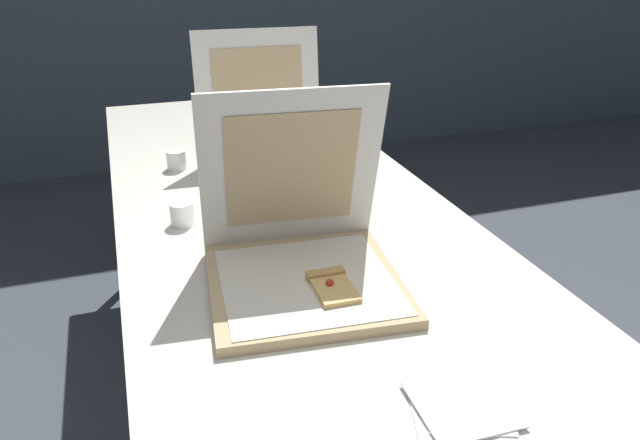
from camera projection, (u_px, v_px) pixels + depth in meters
table at (289, 228)px, 1.56m from camera, size 0.85×2.50×0.74m
pizza_box_front at (302, 258)px, 1.21m from camera, size 0.41×0.42×0.38m
pizza_box_middle at (270, 159)px, 1.75m from camera, size 0.40×0.45×0.39m
cup_white_far at (176, 160)px, 1.82m from camera, size 0.06×0.06×0.06m
cup_white_mid at (182, 214)px, 1.47m from camera, size 0.06×0.06×0.06m
napkin_pile at (462, 405)px, 0.91m from camera, size 0.18×0.18×0.01m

